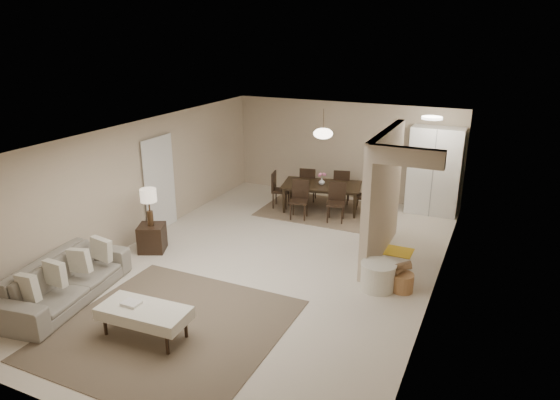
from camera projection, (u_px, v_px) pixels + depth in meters
The scene contains 22 objects.
floor at pixel (270, 263), 9.54m from camera, with size 9.00×9.00×0.00m, color beige.
ceiling at pixel (269, 134), 8.72m from camera, with size 9.00×9.00×0.00m, color white.
back_wall at pixel (345, 150), 13.00m from camera, with size 6.00×6.00×0.00m, color #C6B296.
left_wall at pixel (139, 182), 10.32m from camera, with size 9.00×9.00×0.00m, color #C6B296.
right_wall at pixel (438, 228), 7.94m from camera, with size 9.00×9.00×0.00m, color #C6B296.
partition at pixel (383, 195), 9.49m from camera, with size 0.15×2.50×2.50m, color #C6B296.
doorway at pixel (159, 185), 10.90m from camera, with size 0.04×0.90×2.04m, color black.
pantry_cabinet at pixel (435, 171), 11.83m from camera, with size 1.20×0.55×2.10m, color white.
flush_light at pixel (432, 118), 10.57m from camera, with size 0.44×0.44×0.05m, color white.
living_rug at pixel (170, 329), 7.45m from camera, with size 3.20×3.20×0.01m, color brown.
sofa at pixel (65, 280), 8.16m from camera, with size 0.94×2.40×0.70m, color gray.
ottoman_bench at pixel (144, 313), 7.15m from camera, with size 1.35×0.68×0.47m.
side_table at pixel (152, 238), 10.01m from camera, with size 0.50×0.50×0.55m, color black.
table_lamp at pixel (149, 199), 9.74m from camera, with size 0.32×0.32×0.76m.
round_pouf at pixel (378, 276), 8.54m from camera, with size 0.61×0.61×0.47m, color silver.
wicker_basket at pixel (402, 282), 8.49m from camera, with size 0.37×0.37×0.32m, color #9C6A3E.
dining_rug at pixel (321, 210), 12.33m from camera, with size 2.80×2.10×0.01m, color brown.
dining_table at pixel (321, 198), 12.22m from camera, with size 1.88×1.05×0.66m, color black.
dining_chairs at pixel (321, 193), 12.18m from camera, with size 2.46×1.98×0.91m.
vase at pixel (322, 181), 12.09m from camera, with size 0.15×0.15×0.16m, color white.
yellow_mat at pixel (391, 250), 10.09m from camera, with size 0.86×0.53×0.01m, color gold.
pendant_light at pixel (323, 134), 11.71m from camera, with size 0.46×0.46×0.71m.
Camera 1 is at (3.80, -7.75, 4.25)m, focal length 32.00 mm.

